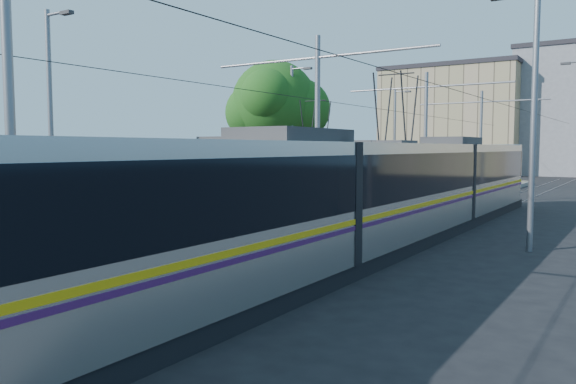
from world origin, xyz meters
The scene contains 12 objects.
ground centered at (0.00, 0.00, 0.00)m, with size 160.00×160.00×0.00m, color black.
platform centered at (0.00, 17.00, 0.15)m, with size 4.00×50.00×0.30m, color gray.
tactile_strip_left centered at (-1.45, 17.00, 0.30)m, with size 0.70×50.00×0.01m, color gray.
tactile_strip_right centered at (1.45, 17.00, 0.30)m, with size 0.70×50.00×0.01m, color gray.
rails centered at (0.00, 17.00, 0.02)m, with size 8.71×70.00×0.03m.
tram_left centered at (-3.60, 14.07, 1.71)m, with size 2.43×31.58×5.50m.
tram_right centered at (3.60, 6.73, 1.86)m, with size 2.43×30.86×5.50m.
catenary centered at (0.00, 14.15, 4.52)m, with size 9.20×70.00×7.00m.
street_lamps centered at (0.00, 21.00, 4.18)m, with size 15.18×38.22×8.00m.
shelter centered at (1.15, 15.48, 1.45)m, with size 0.79×1.09×2.19m.
tree centered at (-9.07, 19.22, 5.82)m, with size 5.92×5.47×8.60m.
building_left centered at (-10.00, 60.00, 6.53)m, with size 16.32×12.24×13.04m.
Camera 1 is at (10.50, -10.28, 3.17)m, focal length 35.00 mm.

